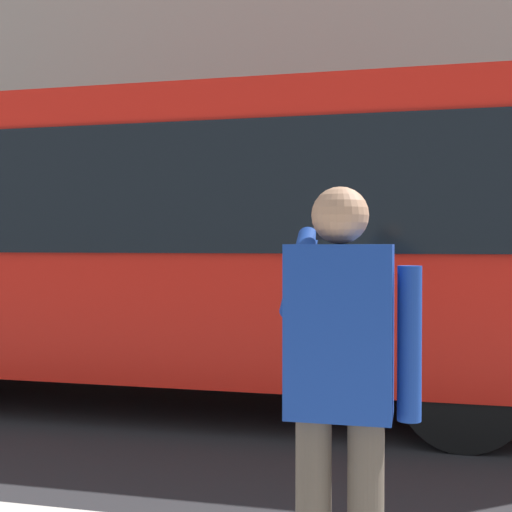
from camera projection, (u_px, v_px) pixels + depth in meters
name	position (u px, v px, depth m)	size (l,w,h in m)	color
ground_plane	(416.00, 406.00, 6.73)	(60.00, 60.00, 0.00)	#232326
building_facade_far	(419.00, 21.00, 13.22)	(28.00, 1.55, 12.00)	#A89E8E
red_bus	(155.00, 238.00, 7.04)	(9.05, 2.54, 3.08)	red
pedestrian_photographer	(341.00, 372.00, 2.58)	(0.53, 0.52, 1.70)	#4C4238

